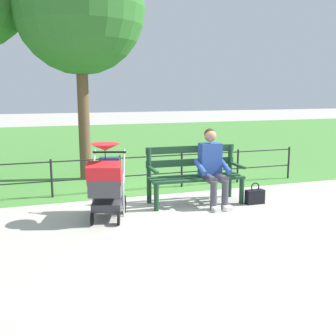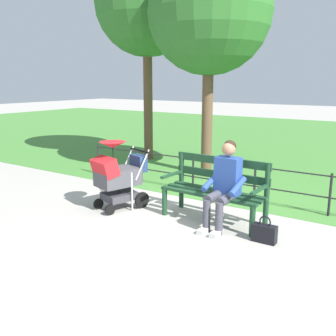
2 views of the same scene
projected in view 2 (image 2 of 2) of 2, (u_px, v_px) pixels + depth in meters
The scene contains 9 objects.
ground_plane at pixel (188, 216), 6.10m from camera, with size 60.00×60.00×0.00m, color #ADA89E.
grass_lawn at pixel (317, 143), 13.25m from camera, with size 40.00×16.00×0.01m, color #478438.
park_bench at pixel (216, 186), 5.85m from camera, with size 1.62×0.66×0.96m.
person_on_bench at pixel (224, 182), 5.51m from camera, with size 0.55×0.74×1.28m.
stroller at pixel (118, 174), 6.31m from camera, with size 0.73×0.98×1.15m.
handbag at pixel (264, 233), 5.08m from camera, with size 0.32×0.14×0.37m.
park_fence at pixel (223, 175), 7.01m from camera, with size 6.27×0.04×0.70m.
tree_near_bench at pixel (147, 4), 9.68m from camera, with size 2.66×2.66×5.37m.
tree_behind_fence at pixel (209, 12), 8.03m from camera, with size 2.65×2.65×4.86m.
Camera 2 is at (-2.92, 4.99, 2.11)m, focal length 40.75 mm.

